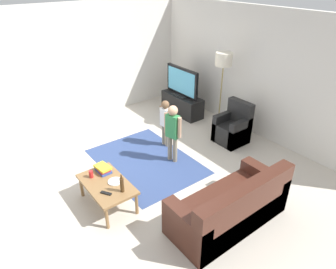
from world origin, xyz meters
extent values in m
plane|color=beige|center=(0.00, 0.00, 0.00)|extent=(7.80, 7.80, 0.00)
cube|color=silver|center=(0.00, 3.00, 1.35)|extent=(6.00, 0.12, 2.70)
cube|color=silver|center=(-3.00, 0.00, 1.35)|extent=(0.12, 6.00, 2.70)
cube|color=#33477A|center=(-0.33, 0.31, 0.00)|extent=(2.20, 1.60, 0.01)
cube|color=black|center=(-1.64, 2.30, 0.25)|extent=(1.20, 0.44, 0.50)
cube|color=black|center=(-1.64, 2.25, 0.10)|extent=(1.10, 0.32, 0.03)
cube|color=black|center=(-1.64, 2.28, 0.52)|extent=(0.44, 0.28, 0.03)
cube|color=black|center=(-1.64, 2.28, 0.87)|extent=(1.10, 0.07, 0.68)
cube|color=#59B2D8|center=(-1.64, 2.24, 0.87)|extent=(1.00, 0.01, 0.58)
cube|color=#472319|center=(1.73, 0.38, 0.21)|extent=(0.80, 1.80, 0.42)
cube|color=#472319|center=(2.03, 0.38, 0.43)|extent=(0.20, 1.80, 0.86)
cube|color=#472319|center=(1.73, -0.42, 0.30)|extent=(0.80, 0.20, 0.60)
cube|color=#472319|center=(1.73, 1.18, 0.30)|extent=(0.80, 0.20, 0.60)
cube|color=#B22823|center=(1.88, 0.93, 0.56)|extent=(0.10, 0.32, 0.32)
cube|color=black|center=(0.14, 2.20, 0.21)|extent=(0.60, 0.60, 0.42)
cube|color=black|center=(0.14, 2.42, 0.45)|extent=(0.60, 0.16, 0.90)
cube|color=black|center=(-0.10, 2.20, 0.30)|extent=(0.12, 0.60, 0.60)
cube|color=black|center=(0.38, 2.20, 0.30)|extent=(0.12, 0.60, 0.60)
cylinder|color=#262626|center=(-0.48, 2.45, 0.01)|extent=(0.28, 0.28, 0.02)
cylinder|color=#99844C|center=(-0.48, 2.45, 0.76)|extent=(0.03, 0.03, 1.50)
cylinder|color=silver|center=(-0.48, 2.45, 1.64)|extent=(0.36, 0.36, 0.28)
cylinder|color=gray|center=(-0.66, 0.99, 0.23)|extent=(0.08, 0.08, 0.46)
cylinder|color=gray|center=(-0.55, 0.99, 0.23)|extent=(0.08, 0.08, 0.46)
cube|color=white|center=(-0.60, 0.99, 0.66)|extent=(0.22, 0.13, 0.39)
sphere|color=brown|center=(-0.60, 0.99, 0.94)|extent=(0.16, 0.16, 0.16)
cylinder|color=brown|center=(-0.74, 0.98, 0.68)|extent=(0.06, 0.06, 0.35)
cylinder|color=brown|center=(-0.46, 1.00, 0.68)|extent=(0.06, 0.06, 0.35)
cylinder|color=gray|center=(-0.12, 0.74, 0.26)|extent=(0.09, 0.09, 0.53)
cylinder|color=gray|center=(0.01, 0.77, 0.26)|extent=(0.09, 0.09, 0.53)
cube|color=#338C4C|center=(-0.06, 0.75, 0.75)|extent=(0.28, 0.19, 0.45)
sphere|color=tan|center=(-0.06, 0.75, 1.07)|extent=(0.19, 0.19, 0.19)
cylinder|color=tan|center=(-0.21, 0.71, 0.77)|extent=(0.07, 0.07, 0.41)
cylinder|color=tan|center=(0.10, 0.79, 0.77)|extent=(0.07, 0.07, 0.41)
cube|color=olive|center=(0.33, -0.84, 0.40)|extent=(1.00, 0.60, 0.04)
cylinder|color=olive|center=(-0.12, -1.09, 0.19)|extent=(0.05, 0.05, 0.38)
cylinder|color=olive|center=(0.78, -1.09, 0.19)|extent=(0.05, 0.05, 0.38)
cylinder|color=olive|center=(-0.12, -0.59, 0.19)|extent=(0.05, 0.05, 0.38)
cylinder|color=olive|center=(0.78, -0.59, 0.19)|extent=(0.05, 0.05, 0.38)
cube|color=#334CA5|center=(0.03, -0.74, 0.44)|extent=(0.28, 0.19, 0.04)
cube|color=red|center=(0.03, -0.75, 0.47)|extent=(0.24, 0.17, 0.03)
cube|color=yellow|center=(0.02, -0.74, 0.50)|extent=(0.30, 0.22, 0.04)
cylinder|color=#4C3319|center=(0.65, -0.74, 0.54)|extent=(0.06, 0.06, 0.24)
cylinder|color=#4C3319|center=(0.65, -0.74, 0.69)|extent=(0.02, 0.02, 0.06)
cube|color=black|center=(0.55, -0.96, 0.43)|extent=(0.17, 0.13, 0.02)
cylinder|color=red|center=(0.05, -0.96, 0.48)|extent=(0.07, 0.07, 0.12)
cylinder|color=white|center=(0.38, -0.72, 0.43)|extent=(0.22, 0.22, 0.02)
cube|color=silver|center=(0.40, -0.72, 0.44)|extent=(0.14, 0.09, 0.01)
camera|label=1|loc=(3.88, -2.35, 3.34)|focal=32.48mm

